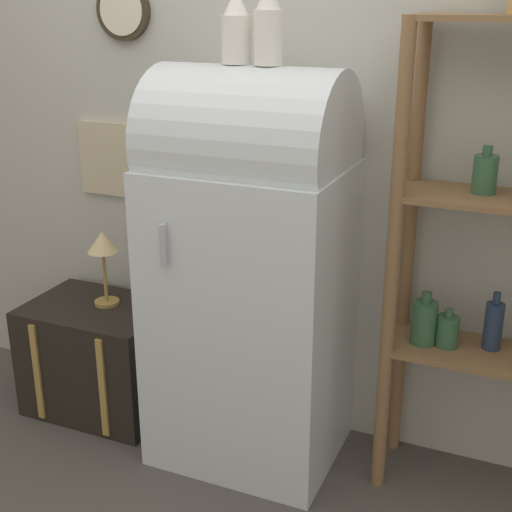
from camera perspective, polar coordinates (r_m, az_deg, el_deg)
The scene contains 8 objects.
ground_plane at distance 2.93m, azimuth -2.61°, elevation -17.67°, with size 12.00×12.00×0.00m, color #4C4742.
wall_back at distance 2.88m, azimuth 1.97°, elevation 11.18°, with size 7.00×0.09×2.70m.
refrigerator at distance 2.74m, azimuth -0.48°, elevation -0.97°, with size 0.71×0.61×1.57m.
suitcase_trunk at distance 3.34m, azimuth -12.35°, elevation -7.89°, with size 0.62×0.46×0.51m.
shelf_unit at distance 2.59m, azimuth 19.39°, elevation 0.31°, with size 0.79×0.31×1.74m.
vase_left at distance 2.59m, azimuth -1.60°, elevation 17.68°, with size 0.10×0.10×0.25m.
vase_center at distance 2.53m, azimuth 0.99°, elevation 17.94°, with size 0.10×0.10×0.28m.
desk_lamp at distance 3.15m, azimuth -12.15°, elevation 0.52°, with size 0.13×0.13×0.34m.
Camera 1 is at (1.04, -2.07, 1.80)m, focal length 50.00 mm.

